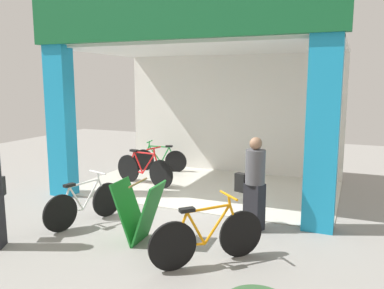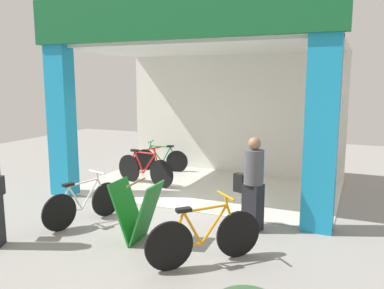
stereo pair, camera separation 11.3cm
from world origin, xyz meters
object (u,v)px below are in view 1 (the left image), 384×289
at_px(bicycle_parked_1, 208,237).
at_px(sandwich_board_sign, 139,212).
at_px(bicycle_inside_0, 160,160).
at_px(bicycle_parked_0, 85,204).
at_px(bicycle_inside_1, 144,170).
at_px(pedestrian_1, 254,183).

height_order(bicycle_parked_1, sandwich_board_sign, sandwich_board_sign).
relative_size(bicycle_inside_0, sandwich_board_sign, 1.56).
xyz_separation_m(bicycle_parked_0, bicycle_parked_1, (2.51, -0.59, 0.02)).
bearing_deg(bicycle_parked_0, bicycle_inside_1, 97.08).
height_order(bicycle_inside_0, bicycle_parked_1, bicycle_parked_1).
xyz_separation_m(bicycle_inside_0, sandwich_board_sign, (1.91, -4.38, 0.15)).
bearing_deg(bicycle_parked_0, bicycle_inside_0, 98.94).
relative_size(bicycle_parked_0, sandwich_board_sign, 1.60).
distance_m(bicycle_parked_0, sandwich_board_sign, 1.32).
relative_size(bicycle_inside_0, bicycle_parked_0, 0.97).
xyz_separation_m(bicycle_inside_1, pedestrian_1, (3.11, -1.77, 0.42)).
height_order(bicycle_parked_0, pedestrian_1, pedestrian_1).
bearing_deg(bicycle_parked_1, bicycle_inside_0, 124.09).
bearing_deg(bicycle_parked_1, bicycle_parked_0, 166.71).
bearing_deg(bicycle_parked_0, bicycle_parked_1, -13.29).
height_order(bicycle_parked_1, pedestrian_1, pedestrian_1).
height_order(bicycle_inside_1, sandwich_board_sign, sandwich_board_sign).
distance_m(bicycle_inside_1, bicycle_parked_0, 2.67).
bearing_deg(bicycle_inside_1, bicycle_parked_1, -48.80).
relative_size(bicycle_parked_0, bicycle_parked_1, 1.21).
relative_size(bicycle_inside_0, pedestrian_1, 0.96).
xyz_separation_m(bicycle_parked_1, sandwich_board_sign, (-1.24, 0.28, 0.10)).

